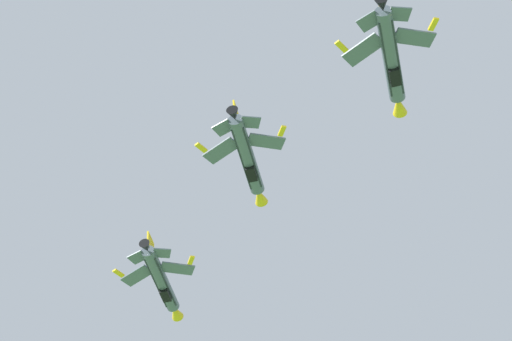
# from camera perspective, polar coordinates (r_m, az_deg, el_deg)

# --- Properties ---
(fighter_jet_lead) EXTENTS (11.60, 14.04, 4.37)m
(fighter_jet_lead) POSITION_cam_1_polar(r_m,az_deg,el_deg) (142.78, -4.86, -5.65)
(fighter_jet_lead) COLOR #4C5666
(fighter_jet_left_wing) EXTENTS (11.59, 14.04, 4.37)m
(fighter_jet_left_wing) POSITION_cam_1_polar(r_m,az_deg,el_deg) (128.31, -0.45, 0.69)
(fighter_jet_left_wing) COLOR #4C5666
(fighter_jet_right_wing) EXTENTS (11.58, 14.04, 4.38)m
(fighter_jet_right_wing) POSITION_cam_1_polar(r_m,az_deg,el_deg) (115.12, 6.92, 5.76)
(fighter_jet_right_wing) COLOR #4C5666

